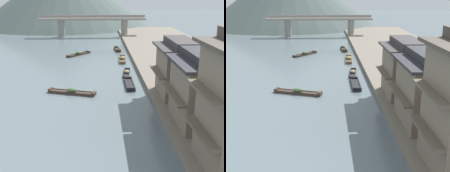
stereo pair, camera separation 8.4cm
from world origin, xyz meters
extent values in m
cube|color=slate|center=(16.54, 30.00, 0.29)|extent=(18.00, 110.00, 0.58)
cube|color=#232326|center=(5.64, 22.78, 0.13)|extent=(1.11, 4.99, 0.27)
cube|color=#232326|center=(5.65, 25.12, 0.39)|extent=(0.97, 0.37, 0.24)
cube|color=#232326|center=(5.63, 20.44, 0.39)|extent=(0.97, 0.37, 0.24)
cube|color=#232326|center=(5.14, 22.78, 0.31)|extent=(0.10, 4.49, 0.08)
cube|color=#232326|center=(6.14, 22.78, 0.31)|extent=(0.10, 4.49, 0.08)
cube|color=brown|center=(5.81, 37.40, 0.12)|extent=(1.47, 5.81, 0.23)
cube|color=brown|center=(6.00, 40.12, 0.34)|extent=(0.99, 0.43, 0.21)
cube|color=brown|center=(5.62, 34.68, 0.34)|extent=(0.99, 0.43, 0.21)
cube|color=brown|center=(5.31, 37.43, 0.27)|extent=(0.44, 5.24, 0.08)
cube|color=brown|center=(6.30, 37.36, 0.27)|extent=(0.44, 5.24, 0.08)
ellipsoid|color=olive|center=(5.81, 37.40, 0.50)|extent=(1.06, 1.41, 0.53)
cube|color=#232326|center=(5.75, 28.23, 0.10)|extent=(1.49, 4.94, 0.21)
cube|color=#232326|center=(6.04, 30.50, 0.30)|extent=(0.83, 0.46, 0.19)
cube|color=#232326|center=(5.45, 25.96, 0.30)|extent=(0.83, 0.46, 0.19)
cube|color=#232326|center=(5.35, 28.28, 0.25)|extent=(0.64, 4.34, 0.08)
cube|color=#232326|center=(6.14, 28.18, 0.25)|extent=(0.64, 4.34, 0.08)
ellipsoid|color=olive|center=(5.75, 28.23, 0.42)|extent=(0.92, 1.19, 0.43)
cube|color=#33281E|center=(5.45, 46.77, 0.14)|extent=(1.28, 4.09, 0.29)
cube|color=#33281E|center=(5.30, 48.63, 0.42)|extent=(0.89, 0.43, 0.26)
cube|color=#33281E|center=(5.60, 44.92, 0.42)|extent=(0.89, 0.43, 0.26)
cube|color=#33281E|center=(5.01, 46.74, 0.33)|extent=(0.36, 3.52, 0.08)
cube|color=#33281E|center=(5.89, 46.81, 0.33)|extent=(0.36, 3.52, 0.08)
cube|color=#423328|center=(-1.44, 19.88, 0.12)|extent=(5.79, 2.62, 0.23)
cube|color=#423328|center=(1.17, 19.07, 0.34)|extent=(0.60, 0.93, 0.21)
cube|color=#423328|center=(-4.05, 20.69, 0.34)|extent=(0.60, 0.93, 0.21)
cube|color=#423328|center=(-1.31, 20.30, 0.27)|extent=(5.06, 1.64, 0.08)
cube|color=#423328|center=(-1.57, 19.46, 0.27)|extent=(5.06, 1.64, 0.08)
ellipsoid|color=#4C6B42|center=(-1.44, 19.88, 0.47)|extent=(1.41, 1.18, 0.47)
cube|color=#33281E|center=(-2.22, 42.48, 0.10)|extent=(4.45, 5.16, 0.19)
cube|color=#33281E|center=(-3.93, 40.35, 0.28)|extent=(0.97, 0.88, 0.17)
cube|color=#33281E|center=(-0.51, 44.61, 0.28)|extent=(0.97, 0.88, 0.17)
cube|color=#33281E|center=(-1.84, 42.17, 0.23)|extent=(3.36, 4.15, 0.08)
cube|color=#33281E|center=(-2.60, 42.79, 0.23)|extent=(3.36, 4.15, 0.08)
ellipsoid|color=#4C6B42|center=(-2.22, 42.48, 0.46)|extent=(1.59, 1.65, 0.53)
cube|color=brown|center=(8.09, 3.31, 3.18)|extent=(0.70, 4.86, 0.16)
cube|color=brown|center=(8.09, 3.31, 5.78)|extent=(0.70, 4.86, 0.16)
cube|color=#7F705B|center=(10.55, 10.25, 3.18)|extent=(4.22, 5.96, 5.20)
cube|color=brown|center=(8.09, 10.25, 3.18)|extent=(0.70, 5.96, 0.16)
cube|color=#2D2D33|center=(10.55, 10.25, 5.90)|extent=(5.12, 6.86, 0.24)
cube|color=#2D2D33|center=(10.55, 10.25, 6.37)|extent=(2.53, 6.86, 0.70)
cube|color=#7F705B|center=(10.49, 17.46, 3.18)|extent=(4.09, 5.65, 5.20)
cube|color=brown|center=(8.09, 17.46, 3.18)|extent=(0.70, 5.65, 0.16)
cube|color=#3D3838|center=(10.49, 17.46, 5.90)|extent=(4.99, 6.55, 0.24)
cube|color=#3D3838|center=(10.49, 17.46, 6.37)|extent=(2.45, 6.55, 0.70)
cube|color=gray|center=(0.00, 67.14, 4.70)|extent=(28.40, 2.40, 0.60)
cylinder|color=gray|center=(-8.52, 67.14, 2.20)|extent=(1.80, 1.80, 4.40)
cylinder|color=gray|center=(8.52, 67.14, 2.20)|extent=(1.80, 1.80, 4.40)
cube|color=gray|center=(0.00, 68.14, 5.35)|extent=(28.40, 0.30, 0.70)
cone|color=slate|center=(-0.32, 127.19, 6.46)|extent=(41.24, 41.24, 12.93)
camera|label=1|loc=(2.01, -12.64, 11.31)|focal=46.64mm
camera|label=2|loc=(2.09, -12.65, 11.31)|focal=46.64mm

